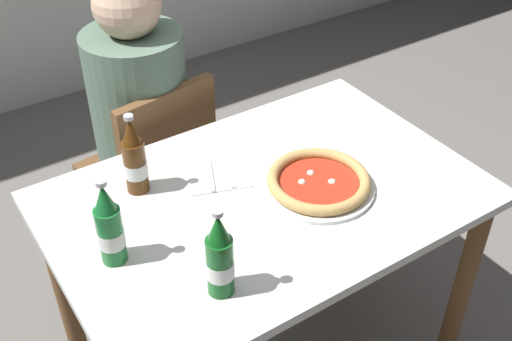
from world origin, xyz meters
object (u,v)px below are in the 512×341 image
object	(u,v)px
beer_bottle_left	(220,258)
napkin_with_cutlery	(217,172)
pizza_margherita_near	(319,182)
beer_bottle_right	(134,159)
dining_table_main	(265,224)
beer_bottle_center	(109,228)
chair_behind_table	(156,169)
diner_seated	(144,140)

from	to	relation	value
beer_bottle_left	napkin_with_cutlery	bearing A→B (deg)	60.86
pizza_margherita_near	beer_bottle_right	bearing A→B (deg)	147.18
dining_table_main	napkin_with_cutlery	distance (m)	0.21
pizza_margherita_near	napkin_with_cutlery	xyz separation A→B (m)	(-0.21, 0.22, -0.02)
beer_bottle_right	napkin_with_cutlery	bearing A→B (deg)	-14.49
dining_table_main	napkin_with_cutlery	bearing A→B (deg)	112.94
beer_bottle_left	napkin_with_cutlery	distance (m)	0.47
pizza_margherita_near	beer_bottle_center	bearing A→B (deg)	174.68
pizza_margherita_near	beer_bottle_left	xyz separation A→B (m)	(-0.43, -0.18, 0.08)
chair_behind_table	pizza_margherita_near	xyz separation A→B (m)	(0.21, -0.67, 0.29)
dining_table_main	napkin_with_cutlery	size ratio (longest dim) A/B	5.25
chair_behind_table	diner_seated	bearing A→B (deg)	-86.63
diner_seated	pizza_margherita_near	world-z (taller)	diner_seated
chair_behind_table	beer_bottle_left	bearing A→B (deg)	67.16
dining_table_main	diner_seated	size ratio (longest dim) A/B	0.99
pizza_margherita_near	chair_behind_table	bearing A→B (deg)	107.50
napkin_with_cutlery	beer_bottle_right	bearing A→B (deg)	165.51
beer_bottle_left	beer_bottle_right	xyz separation A→B (m)	(-0.00, 0.45, 0.00)
diner_seated	napkin_with_cutlery	distance (m)	0.53
dining_table_main	beer_bottle_center	distance (m)	0.51
diner_seated	beer_bottle_right	size ratio (longest dim) A/B	4.89
beer_bottle_left	beer_bottle_center	size ratio (longest dim) A/B	1.00
chair_behind_table	beer_bottle_left	distance (m)	0.95
diner_seated	pizza_margherita_near	bearing A→B (deg)	-72.87
dining_table_main	beer_bottle_right	distance (m)	0.42
pizza_margherita_near	beer_bottle_left	bearing A→B (deg)	-157.40
dining_table_main	beer_bottle_left	world-z (taller)	beer_bottle_left
dining_table_main	beer_bottle_right	world-z (taller)	beer_bottle_right
beer_bottle_right	beer_bottle_left	bearing A→B (deg)	-89.74
beer_bottle_center	napkin_with_cutlery	distance (m)	0.43
dining_table_main	beer_bottle_left	bearing A→B (deg)	-140.37
dining_table_main	beer_bottle_left	xyz separation A→B (m)	(-0.29, -0.24, 0.22)
beer_bottle_right	chair_behind_table	bearing A→B (deg)	61.08
dining_table_main	chair_behind_table	xyz separation A→B (m)	(-0.07, 0.61, -0.15)
beer_bottle_left	dining_table_main	bearing A→B (deg)	39.63
dining_table_main	chair_behind_table	bearing A→B (deg)	96.79
chair_behind_table	beer_bottle_center	distance (m)	0.82
dining_table_main	diner_seated	bearing A→B (deg)	97.18
chair_behind_table	beer_bottle_right	distance (m)	0.58
chair_behind_table	diner_seated	xyz separation A→B (m)	(-0.01, 0.05, 0.10)
pizza_margherita_near	beer_bottle_right	world-z (taller)	beer_bottle_right
dining_table_main	chair_behind_table	world-z (taller)	chair_behind_table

